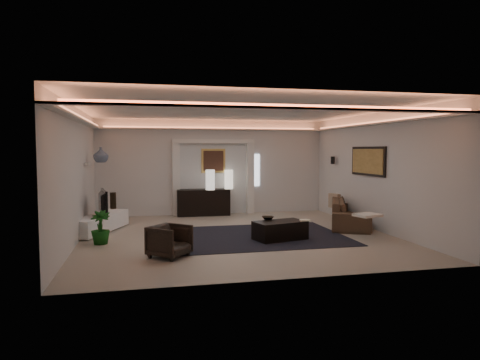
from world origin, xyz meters
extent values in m
plane|color=gray|center=(0.00, 0.00, 0.00)|extent=(7.00, 7.00, 0.00)
plane|color=white|center=(0.00, 0.00, 2.90)|extent=(7.00, 7.00, 0.00)
plane|color=silver|center=(0.00, 3.50, 1.45)|extent=(7.00, 0.00, 7.00)
plane|color=silver|center=(0.00, -3.50, 1.45)|extent=(7.00, 0.00, 7.00)
plane|color=silver|center=(-3.50, 0.00, 1.45)|extent=(0.00, 7.00, 7.00)
plane|color=silver|center=(3.50, 0.00, 1.45)|extent=(0.00, 7.00, 7.00)
cube|color=silver|center=(0.00, 0.00, 2.62)|extent=(7.00, 7.00, 0.04)
cube|color=white|center=(1.35, 3.48, 1.35)|extent=(0.25, 0.03, 1.00)
cube|color=black|center=(0.40, -0.20, 0.01)|extent=(4.00, 3.00, 0.01)
cube|color=silver|center=(-1.15, 3.40, 1.10)|extent=(0.22, 0.20, 2.20)
cube|color=silver|center=(1.15, 3.40, 1.10)|extent=(0.22, 0.20, 2.20)
cube|color=silver|center=(0.00, 3.40, 2.25)|extent=(2.52, 0.20, 0.12)
cube|color=tan|center=(0.00, 3.47, 1.65)|extent=(0.74, 0.04, 0.74)
cube|color=#4C2D1E|center=(0.00, 3.44, 1.65)|extent=(0.62, 0.02, 0.62)
cube|color=black|center=(3.47, 0.30, 1.70)|extent=(0.04, 1.64, 0.74)
cube|color=tan|center=(3.44, 0.30, 1.70)|extent=(0.02, 1.50, 0.62)
cylinder|color=black|center=(3.38, 2.20, 1.68)|extent=(0.12, 0.12, 0.22)
cube|color=silver|center=(-3.44, 1.40, 1.65)|extent=(0.10, 0.55, 0.04)
cube|color=black|center=(-0.35, 3.25, 0.40)|extent=(1.59, 0.52, 0.79)
cylinder|color=beige|center=(-0.17, 3.00, 1.09)|extent=(0.29, 0.29, 0.60)
cylinder|color=white|center=(0.44, 3.25, 1.09)|extent=(0.31, 0.31, 0.58)
cube|color=white|center=(-3.15, 1.14, 0.22)|extent=(1.28, 2.14, 0.39)
imported|color=black|center=(-3.15, 1.08, 0.75)|extent=(1.06, 0.33, 0.61)
cylinder|color=black|center=(-2.91, 2.19, 0.64)|extent=(0.17, 0.17, 0.44)
imported|color=slate|center=(-3.15, 1.70, 1.86)|extent=(0.39, 0.39, 0.39)
imported|color=#104510|center=(-3.01, -0.28, 0.35)|extent=(0.44, 0.44, 0.71)
imported|color=black|center=(3.15, 0.60, 0.34)|extent=(2.52, 1.82, 0.69)
cube|color=silver|center=(2.70, -1.10, 0.55)|extent=(0.63, 0.56, 0.06)
cube|color=gray|center=(3.15, 1.55, 0.55)|extent=(0.21, 0.42, 0.40)
cube|color=black|center=(0.82, -0.67, 0.20)|extent=(1.23, 0.87, 0.42)
imported|color=black|center=(0.63, -0.37, 0.44)|extent=(0.33, 0.33, 0.07)
cube|color=#FBEFCC|center=(1.38, -0.75, 0.42)|extent=(0.24, 0.19, 0.03)
imported|color=black|center=(-1.66, -1.71, 0.30)|extent=(0.92, 0.92, 0.60)
camera|label=1|loc=(-2.11, -9.73, 1.99)|focal=32.44mm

